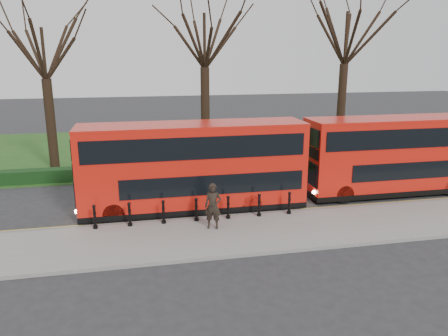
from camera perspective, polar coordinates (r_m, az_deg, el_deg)
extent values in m
plane|color=#28282B|center=(20.85, -3.29, -5.86)|extent=(120.00, 120.00, 0.00)
cube|color=gray|center=(18.07, -1.85, -8.91)|extent=(60.00, 4.00, 0.15)
cube|color=slate|center=(19.90, -2.86, -6.65)|extent=(60.00, 0.25, 0.16)
cube|color=#234918|center=(35.19, -6.95, 2.64)|extent=(60.00, 18.00, 0.06)
cube|color=black|center=(27.16, -5.45, -0.11)|extent=(60.00, 0.90, 0.80)
cube|color=yellow|center=(20.20, -2.99, -6.52)|extent=(60.00, 0.10, 0.01)
cube|color=yellow|center=(20.38, -3.08, -6.33)|extent=(60.00, 0.10, 0.01)
cylinder|color=black|center=(30.10, -21.67, 5.24)|extent=(0.60, 0.60, 5.81)
cylinder|color=black|center=(29.99, -2.46, 6.85)|extent=(0.60, 0.60, 6.45)
cylinder|color=black|center=(33.09, 15.03, 7.26)|extent=(0.60, 0.60, 6.63)
cylinder|color=black|center=(19.25, -16.53, -6.18)|extent=(0.15, 0.15, 1.00)
cylinder|color=black|center=(19.17, -12.23, -5.99)|extent=(0.15, 0.15, 1.00)
cylinder|color=black|center=(19.19, -7.91, -5.75)|extent=(0.15, 0.15, 1.00)
cylinder|color=black|center=(19.33, -3.64, -5.49)|extent=(0.15, 0.15, 1.00)
cylinder|color=black|center=(19.56, 0.55, -5.21)|extent=(0.15, 0.15, 1.00)
cylinder|color=black|center=(19.90, 4.62, -4.90)|extent=(0.15, 0.15, 1.00)
cylinder|color=black|center=(20.34, 8.52, -4.58)|extent=(0.15, 0.15, 1.00)
cube|color=red|center=(20.56, -4.01, 0.46)|extent=(10.50, 2.39, 3.87)
cube|color=black|center=(21.13, -3.92, -4.75)|extent=(10.52, 2.41, 0.29)
cube|color=black|center=(19.71, -1.30, -2.22)|extent=(8.40, 0.04, 0.91)
cube|color=black|center=(19.16, -3.57, 2.57)|extent=(9.93, 0.04, 1.00)
cube|color=black|center=(20.48, -18.80, 0.54)|extent=(0.06, 2.10, 0.53)
cylinder|color=black|center=(19.94, -14.21, -5.81)|extent=(0.95, 0.29, 0.95)
cylinder|color=black|center=(21.92, -14.02, -3.92)|extent=(0.95, 0.29, 0.95)
cylinder|color=black|center=(20.59, 3.63, -4.72)|extent=(0.95, 0.29, 0.95)
cylinder|color=black|center=(22.51, 2.22, -2.98)|extent=(0.95, 0.29, 0.95)
cube|color=red|center=(25.03, 22.07, 1.85)|extent=(10.24, 2.33, 3.77)
cube|color=black|center=(25.49, 21.66, -2.39)|extent=(10.26, 2.35, 0.28)
cube|color=black|center=(24.67, 24.85, -0.23)|extent=(8.19, 0.04, 0.88)
cube|color=black|center=(23.90, 23.84, 3.56)|extent=(9.68, 0.04, 0.98)
cube|color=black|center=(22.53, 11.19, 2.12)|extent=(0.06, 2.05, 0.51)
cylinder|color=black|center=(22.79, 15.43, -3.33)|extent=(0.93, 0.28, 0.93)
cylinder|color=black|center=(24.54, 13.28, -1.90)|extent=(0.93, 0.28, 0.93)
cylinder|color=black|center=(27.67, 24.91, -1.03)|extent=(0.93, 0.28, 0.93)
imported|color=black|center=(18.33, -1.45, -5.01)|extent=(0.81, 0.65, 1.96)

